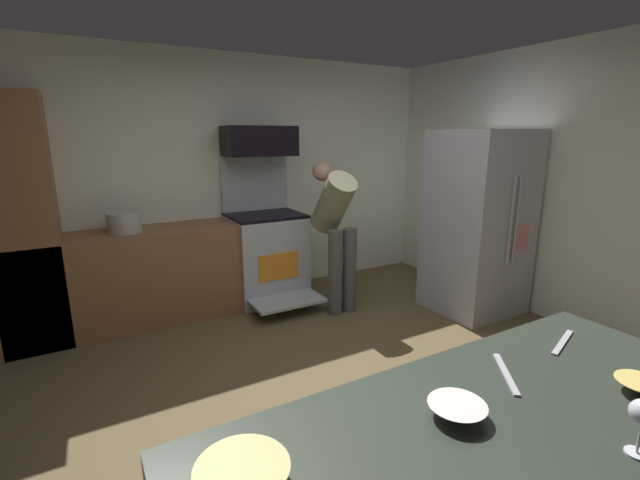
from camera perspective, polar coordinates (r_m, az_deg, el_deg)
ground_plane at (r=3.21m, az=2.62°, el=-19.92°), size 5.20×4.80×0.02m
wall_back at (r=4.83m, az=-12.29°, el=7.90°), size 5.20×0.12×2.60m
wall_right at (r=4.59m, az=30.90°, el=5.98°), size 0.12×4.80×2.60m
lower_cabinet_run at (r=4.46m, az=-21.39°, el=-4.40°), size 2.40×0.60×0.90m
cabinet_column at (r=4.32m, az=-35.29°, el=1.63°), size 0.60×0.60×2.10m
oven_range at (r=4.72m, az=-7.14°, el=-1.76°), size 0.76×1.03×1.55m
microwave at (r=4.64m, az=-8.05°, el=12.88°), size 0.74×0.38×0.31m
refrigerator at (r=4.59m, az=20.22°, el=2.14°), size 0.82×0.81×1.82m
person_cook at (r=4.33m, az=2.07°, el=2.08°), size 0.31×0.63×1.50m
mixing_bowl_large at (r=1.25m, az=-10.26°, el=-28.62°), size 0.24×0.24×0.07m
mixing_bowl_small at (r=1.92m, az=36.79°, el=-15.39°), size 0.16×0.16×0.05m
mixing_bowl_prep at (r=1.52m, az=17.71°, el=-20.75°), size 0.19×0.19×0.05m
knife_chef at (r=1.81m, az=23.45°, el=-15.95°), size 0.20×0.24×0.01m
knife_paring at (r=2.16m, az=29.54°, el=-11.73°), size 0.27×0.12×0.01m
stock_pot at (r=4.31m, az=-24.56°, el=2.15°), size 0.30×0.30×0.18m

